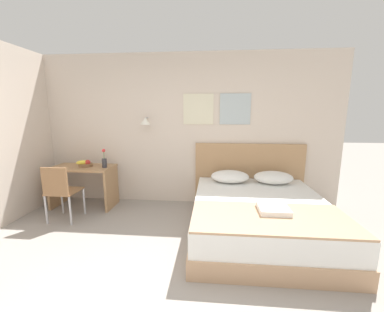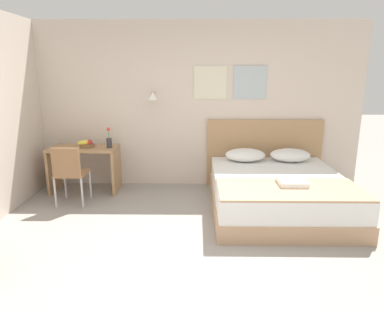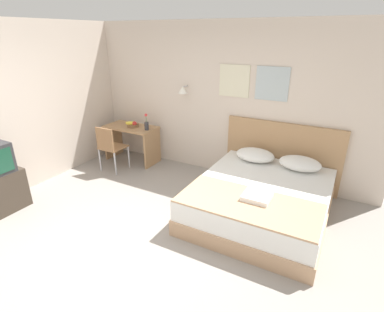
{
  "view_description": "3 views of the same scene",
  "coord_description": "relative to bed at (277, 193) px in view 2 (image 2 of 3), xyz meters",
  "views": [
    {
      "loc": [
        0.61,
        -1.57,
        1.65
      ],
      "look_at": [
        0.31,
        1.84,
        1.01
      ],
      "focal_mm": 22.0,
      "sensor_mm": 36.0,
      "label": 1
    },
    {
      "loc": [
        0.14,
        -2.98,
        1.89
      ],
      "look_at": [
        0.08,
        1.29,
        0.82
      ],
      "focal_mm": 32.0,
      "sensor_mm": 36.0,
      "label": 2
    },
    {
      "loc": [
        2.17,
        -2.2,
        2.44
      ],
      "look_at": [
        0.12,
        1.53,
        0.68
      ],
      "focal_mm": 28.0,
      "sensor_mm": 36.0,
      "label": 3
    }
  ],
  "objects": [
    {
      "name": "ground_plane",
      "position": [
        -1.25,
        -1.49,
        -0.25
      ],
      "size": [
        24.0,
        24.0,
        0.0
      ],
      "primitive_type": "plane",
      "color": "gray"
    },
    {
      "name": "pillow_left",
      "position": [
        -0.35,
        0.75,
        0.35
      ],
      "size": [
        0.62,
        0.45,
        0.19
      ],
      "color": "white",
      "rests_on": "bed"
    },
    {
      "name": "desk_chair",
      "position": [
        -2.91,
        0.11,
        0.27
      ],
      "size": [
        0.42,
        0.42,
        0.87
      ],
      "color": "#8E6642",
      "rests_on": "ground_plane"
    },
    {
      "name": "pillow_right",
      "position": [
        0.35,
        0.75,
        0.35
      ],
      "size": [
        0.62,
        0.45,
        0.19
      ],
      "color": "white",
      "rests_on": "bed"
    },
    {
      "name": "throw_blanket",
      "position": [
        -0.0,
        -0.6,
        0.26
      ],
      "size": [
        1.72,
        0.82,
        0.02
      ],
      "color": "tan",
      "rests_on": "bed"
    },
    {
      "name": "fruit_bowl",
      "position": [
        -2.83,
        0.71,
        0.52
      ],
      "size": [
        0.25,
        0.23,
        0.12
      ],
      "color": "brown",
      "rests_on": "desk"
    },
    {
      "name": "headboard",
      "position": [
        0.0,
        1.06,
        0.31
      ],
      "size": [
        1.89,
        0.06,
        1.11
      ],
      "color": "#A87F56",
      "rests_on": "ground_plane"
    },
    {
      "name": "folded_towel_near_foot",
      "position": [
        0.06,
        -0.45,
        0.31
      ],
      "size": [
        0.34,
        0.33,
        0.06
      ],
      "color": "white",
      "rests_on": "throw_blanket"
    },
    {
      "name": "flower_vase",
      "position": [
        -2.47,
        0.68,
        0.58
      ],
      "size": [
        0.08,
        0.08,
        0.32
      ],
      "color": "#333338",
      "rests_on": "desk"
    },
    {
      "name": "desk",
      "position": [
        -2.89,
        0.72,
        0.25
      ],
      "size": [
        1.04,
        0.55,
        0.72
      ],
      "color": "#A87F56",
      "rests_on": "ground_plane"
    },
    {
      "name": "bed",
      "position": [
        0.0,
        0.0,
        0.0
      ],
      "size": [
        1.77,
        2.05,
        0.5
      ],
      "color": "tan",
      "rests_on": "ground_plane"
    },
    {
      "name": "wall_back",
      "position": [
        -1.25,
        1.12,
        1.08
      ],
      "size": [
        5.62,
        0.31,
        2.65
      ],
      "color": "beige",
      "rests_on": "ground_plane"
    }
  ]
}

